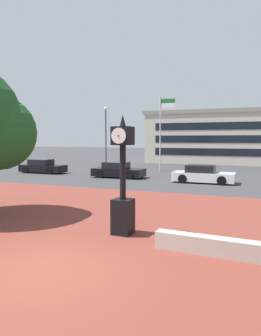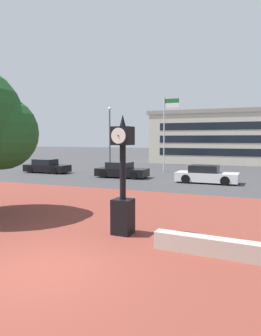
{
  "view_description": "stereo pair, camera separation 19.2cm",
  "coord_description": "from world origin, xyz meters",
  "px_view_note": "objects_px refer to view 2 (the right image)",
  "views": [
    {
      "loc": [
        4.74,
        -6.27,
        3.19
      ],
      "look_at": [
        0.86,
        3.57,
        2.22
      ],
      "focal_mm": 34.24,
      "sensor_mm": 36.0,
      "label": 1
    },
    {
      "loc": [
        4.92,
        -6.2,
        3.19
      ],
      "look_at": [
        0.86,
        3.57,
        2.22
      ],
      "focal_mm": 34.24,
      "sensor_mm": 36.0,
      "label": 2
    }
  ],
  "objects_px": {
    "car_street_near": "(47,167)",
    "car_street_mid": "(121,171)",
    "flagpole_primary": "(166,128)",
    "car_street_far": "(206,175)",
    "street_clock": "(123,187)",
    "street_lamp_post": "(110,132)"
  },
  "relations": [
    {
      "from": "car_street_near",
      "to": "car_street_far",
      "type": "height_order",
      "value": "same"
    },
    {
      "from": "car_street_near",
      "to": "flagpole_primary",
      "type": "xyz_separation_m",
      "value": [
        10.0,
        5.19,
        3.67
      ]
    },
    {
      "from": "car_street_near",
      "to": "car_street_far",
      "type": "bearing_deg",
      "value": 85.09
    },
    {
      "from": "car_street_near",
      "to": "car_street_far",
      "type": "distance_m",
      "value": 15.02
    },
    {
      "from": "car_street_mid",
      "to": "flagpole_primary",
      "type": "distance_m",
      "value": 7.2
    },
    {
      "from": "street_clock",
      "to": "car_street_far",
      "type": "relative_size",
      "value": 0.91
    },
    {
      "from": "street_clock",
      "to": "car_street_near",
      "type": "xyz_separation_m",
      "value": [
        -14.45,
        14.96,
        -1.02
      ]
    },
    {
      "from": "car_street_near",
      "to": "street_clock",
      "type": "bearing_deg",
      "value": 43.97
    },
    {
      "from": "street_clock",
      "to": "car_street_near",
      "type": "height_order",
      "value": "street_clock"
    },
    {
      "from": "street_clock",
      "to": "car_street_mid",
      "type": "distance_m",
      "value": 15.72
    },
    {
      "from": "street_clock",
      "to": "car_street_far",
      "type": "distance_m",
      "value": 13.73
    },
    {
      "from": "car_street_near",
      "to": "car_street_mid",
      "type": "xyz_separation_m",
      "value": [
        7.98,
        -0.67,
        0.0
      ]
    },
    {
      "from": "car_street_far",
      "to": "flagpole_primary",
      "type": "relative_size",
      "value": 0.61
    },
    {
      "from": "car_street_far",
      "to": "street_lamp_post",
      "type": "relative_size",
      "value": 0.7
    },
    {
      "from": "street_lamp_post",
      "to": "street_clock",
      "type": "bearing_deg",
      "value": -62.62
    },
    {
      "from": "street_clock",
      "to": "flagpole_primary",
      "type": "bearing_deg",
      "value": 104.37
    },
    {
      "from": "street_clock",
      "to": "street_lamp_post",
      "type": "height_order",
      "value": "street_lamp_post"
    },
    {
      "from": "car_street_near",
      "to": "car_street_mid",
      "type": "distance_m",
      "value": 8.01
    },
    {
      "from": "car_street_far",
      "to": "car_street_mid",
      "type": "bearing_deg",
      "value": -94.66
    },
    {
      "from": "car_street_near",
      "to": "flagpole_primary",
      "type": "relative_size",
      "value": 0.59
    },
    {
      "from": "car_street_near",
      "to": "flagpole_primary",
      "type": "height_order",
      "value": "flagpole_primary"
    },
    {
      "from": "flagpole_primary",
      "to": "street_lamp_post",
      "type": "height_order",
      "value": "flagpole_primary"
    }
  ]
}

